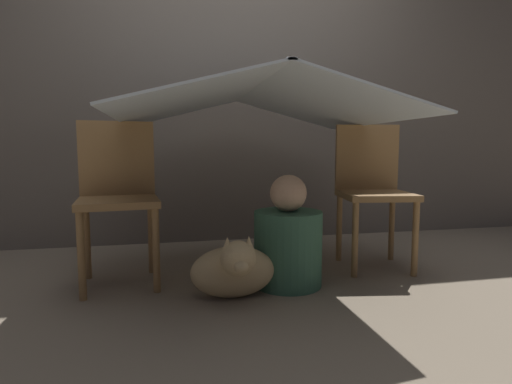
{
  "coord_description": "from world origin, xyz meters",
  "views": [
    {
      "loc": [
        -0.47,
        -1.92,
        0.72
      ],
      "look_at": [
        0.0,
        0.25,
        0.48
      ],
      "focal_mm": 28.0,
      "sensor_mm": 36.0,
      "label": 1
    }
  ],
  "objects_px": {
    "person_front": "(288,242)",
    "chair_left": "(118,192)",
    "dog": "(234,269)",
    "chair_right": "(372,187)"
  },
  "relations": [
    {
      "from": "chair_right",
      "to": "person_front",
      "type": "height_order",
      "value": "chair_right"
    },
    {
      "from": "chair_left",
      "to": "person_front",
      "type": "distance_m",
      "value": 0.95
    },
    {
      "from": "person_front",
      "to": "dog",
      "type": "xyz_separation_m",
      "value": [
        -0.31,
        -0.15,
        -0.09
      ]
    },
    {
      "from": "chair_right",
      "to": "dog",
      "type": "relative_size",
      "value": 2.12
    },
    {
      "from": "chair_left",
      "to": "dog",
      "type": "xyz_separation_m",
      "value": [
        0.57,
        -0.4,
        -0.34
      ]
    },
    {
      "from": "chair_right",
      "to": "person_front",
      "type": "distance_m",
      "value": 0.72
    },
    {
      "from": "chair_right",
      "to": "dog",
      "type": "bearing_deg",
      "value": -147.1
    },
    {
      "from": "person_front",
      "to": "chair_left",
      "type": "bearing_deg",
      "value": 163.79
    },
    {
      "from": "person_front",
      "to": "dog",
      "type": "height_order",
      "value": "person_front"
    },
    {
      "from": "chair_left",
      "to": "dog",
      "type": "relative_size",
      "value": 2.12
    }
  ]
}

